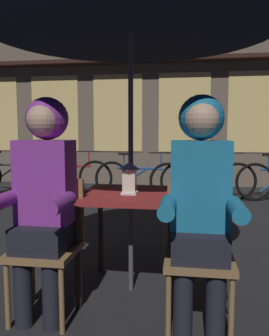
# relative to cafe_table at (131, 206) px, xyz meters

# --- Properties ---
(ground_plane) EXTENTS (60.00, 60.00, 0.00)m
(ground_plane) POSITION_rel_cafe_table_xyz_m (0.00, 0.00, -0.64)
(ground_plane) COLOR #232326
(cafe_table) EXTENTS (0.72, 0.72, 0.74)m
(cafe_table) POSITION_rel_cafe_table_xyz_m (0.00, 0.00, 0.00)
(cafe_table) COLOR maroon
(cafe_table) RESTS_ON ground_plane
(patio_umbrella) EXTENTS (2.10, 2.10, 2.31)m
(patio_umbrella) POSITION_rel_cafe_table_xyz_m (0.00, 0.00, 1.42)
(patio_umbrella) COLOR #4C4C51
(patio_umbrella) RESTS_ON ground_plane
(lantern) EXTENTS (0.11, 0.11, 0.23)m
(lantern) POSITION_rel_cafe_table_xyz_m (0.00, -0.05, 0.22)
(lantern) COLOR white
(lantern) RESTS_ON cafe_table
(chair_left) EXTENTS (0.40, 0.40, 0.87)m
(chair_left) POSITION_rel_cafe_table_xyz_m (-0.48, -0.37, -0.15)
(chair_left) COLOR olive
(chair_left) RESTS_ON ground_plane
(chair_right) EXTENTS (0.40, 0.40, 0.87)m
(chair_right) POSITION_rel_cafe_table_xyz_m (0.48, -0.37, -0.15)
(chair_right) COLOR olive
(chair_right) RESTS_ON ground_plane
(person_left_hooded) EXTENTS (0.45, 0.56, 1.40)m
(person_left_hooded) POSITION_rel_cafe_table_xyz_m (-0.48, -0.43, 0.21)
(person_left_hooded) COLOR black
(person_left_hooded) RESTS_ON ground_plane
(person_right_hooded) EXTENTS (0.45, 0.56, 1.40)m
(person_right_hooded) POSITION_rel_cafe_table_xyz_m (0.48, -0.43, 0.21)
(person_right_hooded) COLOR black
(person_right_hooded) RESTS_ON ground_plane
(shopfront_building) EXTENTS (10.00, 0.93, 6.20)m
(shopfront_building) POSITION_rel_cafe_table_xyz_m (-0.39, 5.40, 2.45)
(shopfront_building) COLOR #6B5B4C
(shopfront_building) RESTS_ON ground_plane
(bicycle_nearest) EXTENTS (1.66, 0.33, 0.84)m
(bicycle_nearest) POSITION_rel_cafe_table_xyz_m (-2.99, 3.74, -0.29)
(bicycle_nearest) COLOR black
(bicycle_nearest) RESTS_ON ground_plane
(bicycle_second) EXTENTS (1.68, 0.15, 0.84)m
(bicycle_second) POSITION_rel_cafe_table_xyz_m (-1.78, 3.70, -0.29)
(bicycle_second) COLOR black
(bicycle_second) RESTS_ON ground_plane
(bicycle_third) EXTENTS (1.68, 0.23, 0.84)m
(bicycle_third) POSITION_rel_cafe_table_xyz_m (-0.42, 3.49, -0.29)
(bicycle_third) COLOR black
(bicycle_third) RESTS_ON ground_plane
(bicycle_fourth) EXTENTS (1.68, 0.22, 0.84)m
(bicycle_fourth) POSITION_rel_cafe_table_xyz_m (0.78, 3.57, -0.29)
(bicycle_fourth) COLOR black
(bicycle_fourth) RESTS_ON ground_plane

